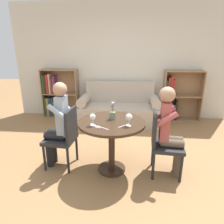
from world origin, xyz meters
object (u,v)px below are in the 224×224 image
(bookshelf_right, at_px, (176,98))
(person_left, at_px, (58,124))
(bookshelf_left, at_px, (56,95))
(chair_right, at_px, (162,141))
(wine_glass_right, at_px, (129,117))
(chair_left, at_px, (64,135))
(wine_glass_left, at_px, (93,117))
(couch, at_px, (119,109))
(person_right, at_px, (170,130))
(flower_vase, at_px, (112,113))

(bookshelf_right, height_order, person_left, person_left)
(bookshelf_left, xyz_separation_m, chair_right, (2.30, -2.26, -0.06))
(wine_glass_right, bearing_deg, chair_left, 168.59)
(chair_left, relative_size, wine_glass_left, 5.68)
(bookshelf_left, distance_m, chair_left, 2.38)
(chair_right, distance_m, wine_glass_right, 0.61)
(chair_left, distance_m, wine_glass_left, 0.63)
(couch, bearing_deg, person_left, -112.09)
(chair_right, bearing_deg, bookshelf_right, -11.82)
(couch, height_order, chair_right, couch)
(bookshelf_left, relative_size, wine_glass_right, 7.28)
(wine_glass_right, bearing_deg, person_right, 11.93)
(bookshelf_left, height_order, chair_left, bookshelf_left)
(bookshelf_left, height_order, wine_glass_left, bookshelf_left)
(person_right, bearing_deg, bookshelf_right, -9.66)
(bookshelf_right, relative_size, wine_glass_left, 7.54)
(bookshelf_left, bearing_deg, chair_left, -67.38)
(person_left, xyz_separation_m, wine_glass_left, (0.55, -0.22, 0.20))
(person_left, bearing_deg, couch, 163.06)
(chair_left, relative_size, wine_glass_right, 5.48)
(flower_vase, bearing_deg, person_left, -176.86)
(bookshelf_right, xyz_separation_m, chair_right, (-0.67, -2.26, -0.04))
(chair_left, height_order, wine_glass_right, wine_glass_right)
(wine_glass_left, bearing_deg, person_left, 157.80)
(person_right, height_order, flower_vase, person_right)
(bookshelf_left, relative_size, chair_left, 1.33)
(couch, bearing_deg, wine_glass_left, -96.09)
(chair_right, height_order, wine_glass_left, wine_glass_left)
(chair_left, xyz_separation_m, flower_vase, (0.69, 0.06, 0.35))
(chair_right, distance_m, person_right, 0.19)
(person_right, bearing_deg, couch, 25.92)
(couch, distance_m, chair_left, 2.06)
(bookshelf_left, xyz_separation_m, wine_glass_right, (1.84, -2.39, 0.31))
(bookshelf_right, height_order, flower_vase, bookshelf_right)
(wine_glass_right, bearing_deg, chair_right, 15.55)
(couch, bearing_deg, person_right, -68.75)
(bookshelf_left, height_order, flower_vase, bookshelf_left)
(bookshelf_right, bearing_deg, bookshelf_left, -179.92)
(person_right, distance_m, wine_glass_right, 0.60)
(chair_left, distance_m, person_right, 1.48)
(person_left, xyz_separation_m, person_right, (1.56, -0.08, -0.00))
(person_right, bearing_deg, person_left, 91.60)
(person_right, distance_m, wine_glass_left, 1.04)
(chair_left, xyz_separation_m, person_left, (-0.09, 0.01, 0.17))
(couch, distance_m, wine_glass_right, 2.21)
(chair_left, bearing_deg, bookshelf_right, 142.18)
(bookshelf_left, xyz_separation_m, chair_left, (0.92, -2.20, -0.06))
(person_left, bearing_deg, bookshelf_left, -154.10)
(wine_glass_left, bearing_deg, chair_right, 9.46)
(person_right, bearing_deg, chair_left, 91.94)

